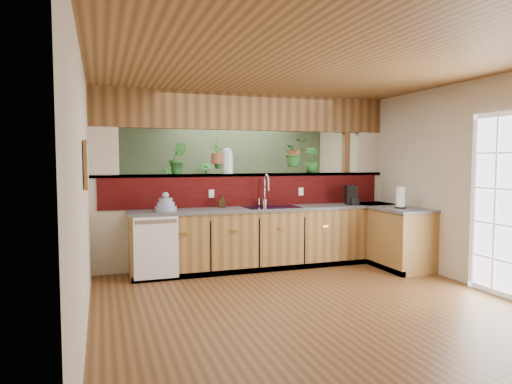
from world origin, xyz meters
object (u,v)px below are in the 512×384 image
object	(u,v)px
dish_stack	(166,205)
paper_towel	(400,198)
shelving_console	(191,218)
glass_jar	(227,161)
coffee_maker	(351,196)
faucet	(265,189)
soap_dispenser	(222,201)

from	to	relation	value
dish_stack	paper_towel	world-z (taller)	paper_towel
shelving_console	paper_towel	bearing A→B (deg)	-29.26
glass_jar	dish_stack	bearing A→B (deg)	-157.81
coffee_maker	faucet	bearing A→B (deg)	-168.21
coffee_maker	glass_jar	world-z (taller)	glass_jar
coffee_maker	glass_jar	xyz separation A→B (m)	(-1.90, 0.41, 0.55)
soap_dispenser	glass_jar	xyz separation A→B (m)	(0.14, 0.24, 0.58)
faucet	glass_jar	size ratio (longest dim) A/B	1.25
coffee_maker	glass_jar	size ratio (longest dim) A/B	0.78
dish_stack	paper_towel	xyz separation A→B (m)	(3.27, -0.73, 0.07)
soap_dispenser	glass_jar	bearing A→B (deg)	58.85
glass_jar	shelving_console	bearing A→B (deg)	96.05
shelving_console	soap_dispenser	bearing A→B (deg)	-67.00
faucet	dish_stack	size ratio (longest dim) A/B	1.63
glass_jar	paper_towel	bearing A→B (deg)	-26.41
dish_stack	coffee_maker	xyz separation A→B (m)	(2.88, -0.01, 0.06)
coffee_maker	paper_towel	size ratio (longest dim) A/B	0.91
glass_jar	coffee_maker	bearing A→B (deg)	-12.33
soap_dispenser	paper_towel	distance (m)	2.59
faucet	coffee_maker	distance (m)	1.38
glass_jar	shelving_console	world-z (taller)	glass_jar
soap_dispenser	coffee_maker	world-z (taller)	coffee_maker
coffee_maker	paper_towel	bearing A→B (deg)	-41.97
faucet	dish_stack	distance (m)	1.54
faucet	glass_jar	bearing A→B (deg)	157.50
soap_dispenser	faucet	bearing A→B (deg)	1.33
paper_towel	shelving_console	size ratio (longest dim) A/B	0.20
soap_dispenser	coffee_maker	size ratio (longest dim) A/B	0.67
coffee_maker	paper_towel	world-z (taller)	paper_towel
soap_dispenser	coffee_maker	xyz separation A→B (m)	(2.04, -0.18, 0.04)
paper_towel	shelving_console	world-z (taller)	paper_towel
dish_stack	paper_towel	distance (m)	3.35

